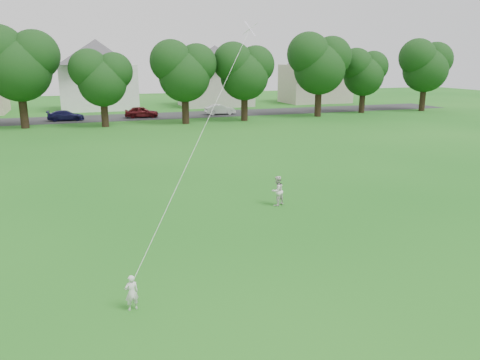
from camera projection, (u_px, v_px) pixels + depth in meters
name	position (u px, v px, depth m)	size (l,w,h in m)	color
ground	(199.00, 271.00, 14.73)	(160.00, 160.00, 0.00)	#155C15
street	(106.00, 118.00, 53.08)	(90.00, 7.00, 0.01)	#2D2D30
toddler	(132.00, 293.00, 12.34)	(0.36, 0.24, 1.00)	silver
older_boy	(277.00, 191.00, 21.21)	(0.67, 0.52, 1.37)	silver
kite	(208.00, 120.00, 17.24)	(4.02, 5.64, 14.46)	white
tree_row	(126.00, 64.00, 46.43)	(80.93, 8.41, 10.01)	black
parked_cars	(16.00, 117.00, 49.07)	(46.17, 2.29, 1.29)	black
house_row	(107.00, 69.00, 61.28)	(77.82, 13.95, 10.61)	white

